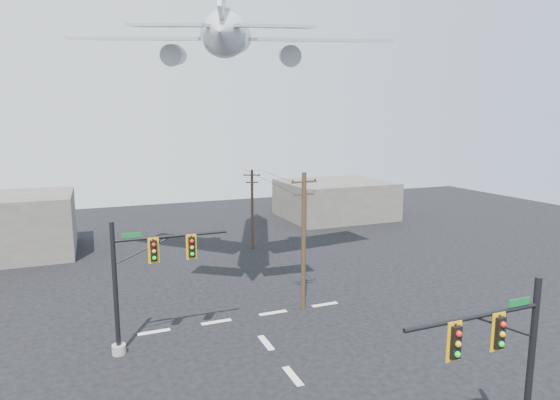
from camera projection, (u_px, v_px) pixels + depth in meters
name	position (u px, v px, depth m)	size (l,w,h in m)	color
lane_markings	(283.00, 364.00, 25.36)	(14.00, 21.20, 0.01)	silver
signal_mast_near	(507.00, 372.00, 17.10)	(6.25, 0.81, 7.35)	gray
signal_mast_far	(141.00, 282.00, 26.27)	(6.76, 0.84, 7.65)	gray
utility_pole_a	(304.00, 239.00, 32.18)	(1.93, 0.32, 9.64)	#412D1B
utility_pole_b	(252.00, 208.00, 48.16)	(1.59, 0.73, 8.25)	#412D1B
power_lines	(273.00, 178.00, 39.58)	(3.48, 16.59, 0.03)	black
airliner	(232.00, 37.00, 37.22)	(24.36, 26.38, 7.16)	#ADB1BA
building_right	(335.00, 199.00, 64.81)	(14.00, 12.00, 5.00)	#67625B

